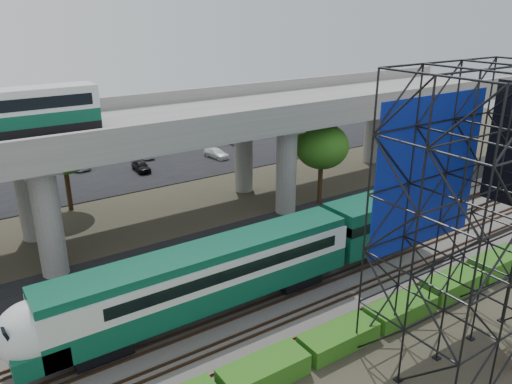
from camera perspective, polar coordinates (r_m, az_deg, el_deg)
ground at (r=31.23m, az=2.49°, el=-13.74°), size 140.00×140.00×0.00m
ballast_bed at (r=32.54m, az=0.37°, el=-11.96°), size 90.00×12.00×0.20m
service_road at (r=38.97m, az=-6.71°, el=-6.38°), size 90.00×5.00×0.08m
parking_lot at (r=59.48m, az=-17.23°, el=2.41°), size 90.00×18.00×0.08m
harbor_water at (r=80.18m, az=-21.99°, el=6.36°), size 140.00×40.00×0.03m
rail_tracks at (r=32.44m, az=0.37°, el=-11.70°), size 90.00×9.52×0.16m
commuter_train at (r=30.40m, az=-2.07°, el=-8.40°), size 29.30×3.06×4.30m
overpass at (r=40.60m, az=-11.81°, el=6.75°), size 80.00×12.00×12.40m
scaffold_tower at (r=26.99m, az=23.72°, el=-3.29°), size 9.36×6.36×15.00m
hedge_strip at (r=28.79m, az=9.46°, el=-16.03°), size 34.60×1.80×1.20m
trees at (r=40.24m, az=-16.70°, el=2.27°), size 40.94×16.94×7.69m
parked_cars at (r=59.53m, az=-15.72°, el=3.21°), size 40.11×9.32×1.22m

